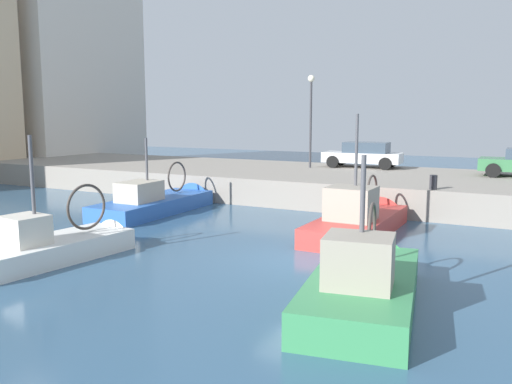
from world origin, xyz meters
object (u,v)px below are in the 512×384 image
at_px(fishing_boat_red, 361,228).
at_px(parked_car_white, 364,154).
at_px(fishing_boat_green, 365,295).
at_px(fishing_boat_white, 63,254).
at_px(fishing_boat_blue, 160,208).
at_px(mooring_bollard_mid, 433,182).
at_px(quay_streetlamp, 311,106).

xyz_separation_m(fishing_boat_red, parked_car_white, (10.21, 2.92, 1.74)).
xyz_separation_m(fishing_boat_green, parked_car_white, (16.80, 4.95, 1.77)).
xyz_separation_m(fishing_boat_white, parked_car_white, (17.30, -3.59, 1.79)).
bearing_deg(fishing_boat_white, fishing_boat_blue, 16.21).
height_order(mooring_bollard_mid, quay_streetlamp, quay_streetlamp).
distance_m(fishing_boat_green, parked_car_white, 17.60).
bearing_deg(fishing_boat_blue, fishing_boat_red, -90.24).
height_order(fishing_boat_blue, mooring_bollard_mid, fishing_boat_blue).
height_order(fishing_boat_white, mooring_bollard_mid, fishing_boat_white).
relative_size(parked_car_white, quay_streetlamp, 0.86).
height_order(fishing_boat_green, quay_streetlamp, quay_streetlamp).
height_order(fishing_boat_green, parked_car_white, fishing_boat_green).
height_order(fishing_boat_blue, quay_streetlamp, quay_streetlamp).
relative_size(fishing_boat_green, quay_streetlamp, 1.29).
height_order(fishing_boat_blue, fishing_boat_red, fishing_boat_red).
bearing_deg(fishing_boat_red, fishing_boat_white, 137.45).
xyz_separation_m(fishing_boat_blue, fishing_boat_green, (-6.62, -10.62, 0.01)).
bearing_deg(parked_car_white, mooring_bollard_mid, -146.04).
xyz_separation_m(fishing_boat_green, mooring_bollard_mid, (9.77, 0.22, 1.35)).
xyz_separation_m(fishing_boat_blue, mooring_bollard_mid, (3.15, -10.40, 1.36)).
bearing_deg(quay_streetlamp, mooring_bollard_mid, -127.99).
xyz_separation_m(fishing_boat_white, quay_streetlamp, (15.92, -1.09, 4.35)).
distance_m(fishing_boat_red, parked_car_white, 10.76).
bearing_deg(fishing_boat_red, quay_streetlamp, 31.51).
bearing_deg(fishing_boat_red, fishing_boat_blue, 89.76).
distance_m(fishing_boat_white, mooring_bollard_mid, 13.30).
bearing_deg(parked_car_white, fishing_boat_red, -164.06).
xyz_separation_m(fishing_boat_blue, fishing_boat_red, (-0.04, -8.58, 0.04)).
xyz_separation_m(parked_car_white, mooring_bollard_mid, (-7.03, -4.74, -0.42)).
relative_size(fishing_boat_blue, fishing_boat_red, 1.01).
distance_m(fishing_boat_white, fishing_boat_blue, 7.42).
bearing_deg(mooring_bollard_mid, fishing_boat_blue, 106.84).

